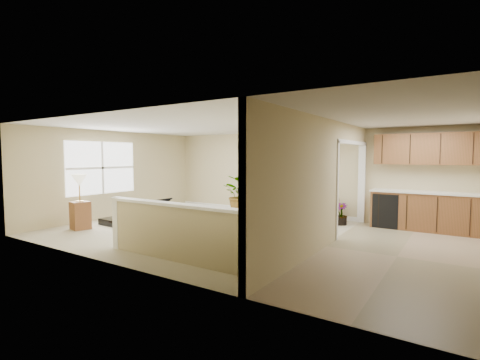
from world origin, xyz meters
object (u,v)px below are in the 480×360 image
Objects in this scene: accent_table at (264,199)px; piano_bench at (168,220)px; small_plant at (341,215)px; lamp_stand at (80,206)px; piano at (142,200)px; loveseat at (311,210)px; palm_plant at (242,195)px.

piano_bench is at bearing -105.20° from accent_table.
lamp_stand reaches higher than small_plant.
piano reaches higher than piano_bench.
accent_table is at bearing 74.80° from piano_bench.
small_plant is at bearing -11.00° from loveseat.
accent_table is at bearing 29.52° from palm_plant.
small_plant is (3.34, 2.87, 0.01)m from piano_bench.
piano reaches higher than loveseat.
piano is at bearing -124.77° from accent_table.
loveseat is 0.84m from small_plant.
piano_bench is 0.51× the size of palm_plant.
accent_table is at bearing 172.45° from small_plant.
piano is 1.27× the size of loveseat.
small_plant is (3.06, 0.01, -0.34)m from palm_plant.
piano is 2.63× the size of accent_table.
piano is at bearing -153.71° from loveseat.
lamp_stand reaches higher than piano_bench.
piano is 1.28m from piano_bench.
accent_table is (2.06, 2.97, -0.14)m from piano.
piano is at bearing 64.07° from lamp_stand.
palm_plant is (1.47, 2.63, -0.04)m from piano.
lamp_stand is at bearing -122.19° from accent_table.
accent_table is 1.32× the size of small_plant.
lamp_stand is (-1.85, -1.12, 0.34)m from piano_bench.
palm_plant is 2.36× the size of small_plant.
lamp_stand is (-5.18, -3.99, 0.33)m from small_plant.
loveseat is 5.92m from lamp_stand.
piano_bench is 4.40m from small_plant.
palm_plant reaches higher than loveseat.
loveseat reaches higher than small_plant.
piano_bench is (1.19, -0.23, -0.39)m from piano.
loveseat is 1.16× the size of palm_plant.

